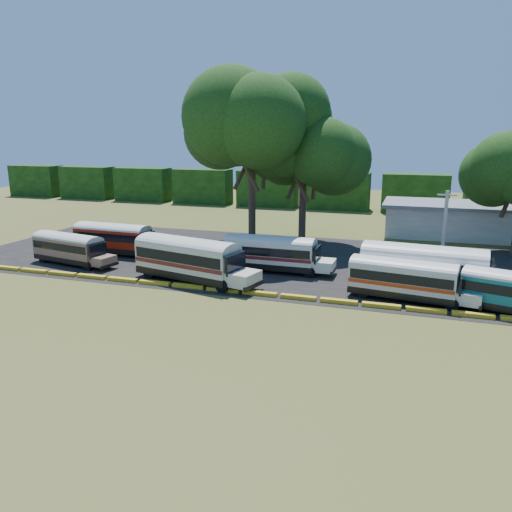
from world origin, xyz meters
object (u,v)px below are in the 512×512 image
(bus_beige, at_px, (70,247))
(tree_west, at_px, (252,121))
(bus_white_red, at_px, (406,277))
(bus_red, at_px, (115,237))
(bus_cream_west, at_px, (189,257))

(bus_beige, relative_size, tree_west, 0.50)
(bus_beige, distance_m, bus_white_red, 30.35)
(bus_red, distance_m, bus_cream_west, 13.08)
(bus_red, bearing_deg, tree_west, 39.46)
(bus_red, relative_size, bus_cream_west, 0.85)
(bus_cream_west, xyz_separation_m, tree_west, (0.32, 15.36, 11.25))
(bus_beige, height_order, bus_red, bus_red)
(bus_red, relative_size, bus_white_red, 1.02)
(bus_red, height_order, bus_white_red, bus_red)
(bus_red, distance_m, bus_white_red, 29.16)
(bus_beige, relative_size, bus_white_red, 0.96)
(bus_beige, distance_m, bus_red, 5.03)
(bus_cream_west, relative_size, tree_west, 0.63)
(bus_white_red, relative_size, tree_west, 0.53)
(bus_cream_west, bearing_deg, bus_red, 164.08)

